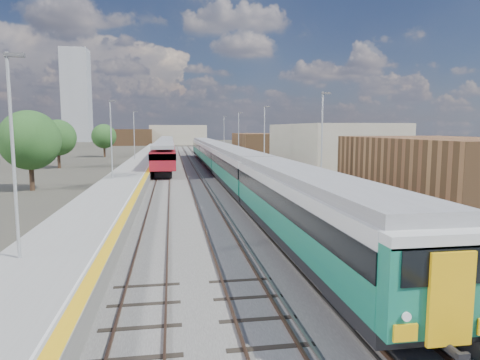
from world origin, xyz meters
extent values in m
plane|color=#47443A|center=(0.00, 50.00, 0.00)|extent=(320.00, 320.00, 0.00)
cube|color=#565451|center=(-2.25, 52.50, 0.03)|extent=(10.50, 155.00, 0.06)
cube|color=#4C3323|center=(0.78, 55.00, 0.11)|extent=(0.07, 160.00, 0.14)
cube|color=#4C3323|center=(2.22, 55.00, 0.11)|extent=(0.07, 160.00, 0.14)
cube|color=#4C3323|center=(-2.72, 55.00, 0.11)|extent=(0.07, 160.00, 0.14)
cube|color=#4C3323|center=(-1.28, 55.00, 0.11)|extent=(0.07, 160.00, 0.14)
cube|color=#4C3323|center=(-6.22, 55.00, 0.11)|extent=(0.07, 160.00, 0.14)
cube|color=#4C3323|center=(-4.78, 55.00, 0.11)|extent=(0.07, 160.00, 0.14)
cube|color=gray|center=(0.45, 55.00, 0.10)|extent=(0.08, 160.00, 0.10)
cube|color=gray|center=(-0.95, 55.00, 0.10)|extent=(0.08, 160.00, 0.10)
cube|color=slate|center=(5.25, 52.50, 0.50)|extent=(4.70, 155.00, 1.00)
cube|color=gray|center=(5.25, 52.50, 1.00)|extent=(4.70, 155.00, 0.03)
cube|color=gold|center=(3.15, 52.50, 1.02)|extent=(0.40, 155.00, 0.01)
cube|color=gray|center=(7.45, 52.50, 1.60)|extent=(0.06, 155.00, 1.20)
cylinder|color=#9EA0A3|center=(6.60, 22.00, 4.77)|extent=(0.12, 0.12, 7.50)
cube|color=#4C4C4F|center=(6.85, 22.00, 8.42)|extent=(0.70, 0.18, 0.14)
cylinder|color=#9EA0A3|center=(6.60, 42.00, 4.77)|extent=(0.12, 0.12, 7.50)
cube|color=#4C4C4F|center=(6.85, 42.00, 8.42)|extent=(0.70, 0.18, 0.14)
cylinder|color=#9EA0A3|center=(6.60, 62.00, 4.77)|extent=(0.12, 0.12, 7.50)
cube|color=#4C4C4F|center=(6.85, 62.00, 8.42)|extent=(0.70, 0.18, 0.14)
cylinder|color=#9EA0A3|center=(6.60, 82.00, 4.77)|extent=(0.12, 0.12, 7.50)
cube|color=#4C4C4F|center=(6.85, 82.00, 8.42)|extent=(0.70, 0.18, 0.14)
cube|color=slate|center=(-9.05, 52.50, 0.50)|extent=(4.30, 155.00, 1.00)
cube|color=gray|center=(-9.05, 52.50, 1.00)|extent=(4.30, 155.00, 0.03)
cube|color=gold|center=(-7.15, 52.50, 1.02)|extent=(0.45, 155.00, 0.01)
cube|color=silver|center=(-7.50, 52.50, 1.03)|extent=(0.08, 155.00, 0.01)
cylinder|color=#9EA0A3|center=(-10.20, 8.00, 4.77)|extent=(0.12, 0.12, 7.50)
cube|color=#4C4C4F|center=(-9.95, 8.00, 8.42)|extent=(0.70, 0.18, 0.14)
cylinder|color=#9EA0A3|center=(-10.20, 34.00, 4.77)|extent=(0.12, 0.12, 7.50)
cube|color=#4C4C4F|center=(-9.95, 34.00, 8.42)|extent=(0.70, 0.18, 0.14)
cylinder|color=#9EA0A3|center=(-10.20, 60.00, 4.77)|extent=(0.12, 0.12, 7.50)
cube|color=#4C4C4F|center=(-9.95, 60.00, 8.42)|extent=(0.70, 0.18, 0.14)
cube|color=brown|center=(14.00, 18.00, 2.60)|extent=(9.00, 16.00, 5.20)
cube|color=#9E947E|center=(16.00, 45.00, 3.20)|extent=(11.00, 22.00, 6.40)
cube|color=brown|center=(13.00, 78.00, 2.40)|extent=(8.00, 18.00, 4.80)
cube|color=#9E947E|center=(-2.00, 150.00, 3.50)|extent=(20.00, 14.00, 7.00)
cube|color=brown|center=(-18.00, 145.00, 2.80)|extent=(14.00, 12.00, 5.60)
cube|color=gray|center=(-45.00, 190.00, 20.00)|extent=(11.00, 11.00, 40.00)
cube|color=black|center=(1.50, 10.14, 0.90)|extent=(2.78, 19.96, 0.47)
cube|color=#136455|center=(1.50, 10.14, 1.72)|extent=(2.89, 19.96, 1.17)
cube|color=black|center=(1.50, 10.14, 2.64)|extent=(2.95, 19.96, 0.80)
cube|color=silver|center=(1.50, 10.14, 3.27)|extent=(2.89, 19.96, 0.49)
cube|color=gray|center=(1.50, 10.14, 3.70)|extent=(2.56, 19.96, 0.41)
cube|color=black|center=(1.50, 30.59, 0.90)|extent=(2.78, 19.96, 0.47)
cube|color=#136455|center=(1.50, 30.59, 1.72)|extent=(2.89, 19.96, 1.17)
cube|color=black|center=(1.50, 30.59, 2.64)|extent=(2.95, 19.96, 0.80)
cube|color=silver|center=(1.50, 30.59, 3.27)|extent=(2.89, 19.96, 0.49)
cube|color=gray|center=(1.50, 30.59, 3.70)|extent=(2.56, 19.96, 0.41)
cube|color=black|center=(1.50, 51.05, 0.90)|extent=(2.78, 19.96, 0.47)
cube|color=#136455|center=(1.50, 51.05, 1.72)|extent=(2.89, 19.96, 1.17)
cube|color=black|center=(1.50, 51.05, 2.64)|extent=(2.95, 19.96, 0.80)
cube|color=silver|center=(1.50, 51.05, 3.27)|extent=(2.89, 19.96, 0.49)
cube|color=gray|center=(1.50, 51.05, 3.70)|extent=(2.56, 19.96, 0.41)
cube|color=black|center=(1.50, 71.50, 0.90)|extent=(2.78, 19.96, 0.47)
cube|color=#136455|center=(1.50, 71.50, 1.72)|extent=(2.89, 19.96, 1.17)
cube|color=black|center=(1.50, 71.50, 2.64)|extent=(2.95, 19.96, 0.80)
cube|color=silver|center=(1.50, 71.50, 3.27)|extent=(2.89, 19.96, 0.49)
cube|color=gray|center=(1.50, 71.50, 3.70)|extent=(2.56, 19.96, 0.41)
cube|color=#136455|center=(1.50, -0.10, 2.20)|extent=(2.87, 0.61, 2.15)
cube|color=black|center=(1.50, -0.41, 2.81)|extent=(2.35, 0.06, 0.82)
cube|color=gold|center=(1.50, -0.47, 2.10)|extent=(1.07, 0.10, 2.15)
cube|color=black|center=(-5.50, 49.13, 0.49)|extent=(2.00, 16.96, 0.69)
cube|color=maroon|center=(-5.50, 49.13, 2.15)|extent=(2.94, 19.96, 2.10)
cube|color=black|center=(-5.50, 49.13, 2.68)|extent=(3.00, 19.96, 0.74)
cube|color=gray|center=(-5.50, 49.13, 3.73)|extent=(2.63, 19.96, 0.42)
cube|color=black|center=(-5.50, 69.58, 0.49)|extent=(2.00, 16.96, 0.69)
cube|color=maroon|center=(-5.50, 69.58, 2.15)|extent=(2.94, 19.96, 2.10)
cube|color=black|center=(-5.50, 69.58, 2.68)|extent=(3.00, 19.96, 0.74)
cube|color=gray|center=(-5.50, 69.58, 3.73)|extent=(2.63, 19.96, 0.42)
cube|color=black|center=(-5.50, 90.04, 0.49)|extent=(2.00, 16.96, 0.69)
cube|color=maroon|center=(-5.50, 90.04, 2.15)|extent=(2.94, 19.96, 2.10)
cube|color=black|center=(-5.50, 90.04, 2.68)|extent=(3.00, 19.96, 0.74)
cube|color=gray|center=(-5.50, 90.04, 3.73)|extent=(2.63, 19.96, 0.42)
cylinder|color=#382619|center=(-17.54, 33.90, 1.31)|extent=(0.44, 0.44, 2.63)
sphere|color=#1F471B|center=(-17.54, 33.90, 4.74)|extent=(5.55, 5.55, 5.55)
cylinder|color=#382619|center=(-20.91, 57.63, 1.25)|extent=(0.44, 0.44, 2.49)
sphere|color=#1F471B|center=(-20.91, 57.63, 4.50)|extent=(5.26, 5.26, 5.26)
cylinder|color=#382619|center=(-18.09, 82.37, 1.18)|extent=(0.44, 0.44, 2.35)
sphere|color=#1F471B|center=(-18.09, 82.37, 4.24)|extent=(4.96, 4.96, 4.96)
cylinder|color=#382619|center=(23.38, 65.01, 0.99)|extent=(0.44, 0.44, 1.98)
sphere|color=#1F471B|center=(23.38, 65.01, 3.58)|extent=(4.19, 4.19, 4.19)
camera|label=1|loc=(-4.51, -8.63, 5.83)|focal=32.00mm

